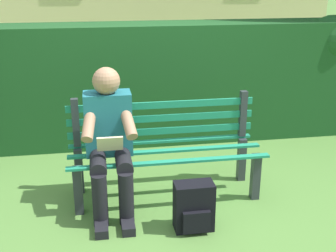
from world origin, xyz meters
name	(u,v)px	position (x,y,z in m)	size (l,w,h in m)	color
ground	(166,195)	(0.00, 0.00, 0.00)	(60.00, 60.00, 0.00)	#517F38
park_bench	(164,146)	(0.00, -0.09, 0.43)	(1.65, 0.53, 0.86)	#2D3338
person_seated	(109,138)	(0.48, 0.10, 0.61)	(0.44, 0.73, 1.16)	#1E6672
hedge_backdrop	(175,80)	(-0.33, -1.41, 0.69)	(6.19, 0.66, 1.40)	#19471E
backpack	(194,207)	(-0.12, 0.56, 0.19)	(0.30, 0.24, 0.38)	black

